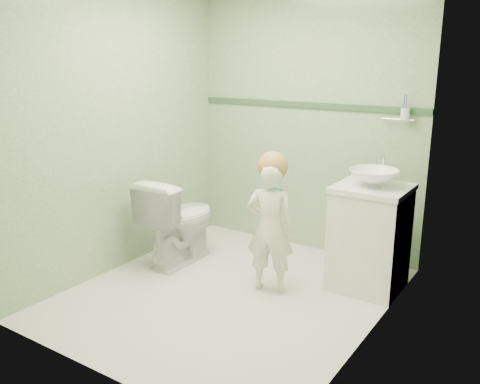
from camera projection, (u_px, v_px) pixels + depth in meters
The scene contains 12 objects.
ground at pixel (229, 294), 3.93m from camera, with size 2.50×2.50×0.00m, color silver.
room_shell at pixel (228, 140), 3.62m from camera, with size 2.50×2.54×2.40m.
trim_stripe at pixel (307, 105), 4.58m from camera, with size 2.20×0.02×0.05m, color #2F5331.
vanity at pixel (369, 239), 3.94m from camera, with size 0.52×0.50×0.80m, color white.
counter at pixel (373, 188), 3.84m from camera, with size 0.54×0.52×0.04m, color white.
basin at pixel (374, 177), 3.82m from camera, with size 0.37×0.37×0.13m, color white.
faucet at pixel (382, 163), 3.94m from camera, with size 0.03×0.13×0.18m.
cup_holder at pixel (404, 114), 4.06m from camera, with size 0.26×0.07×0.21m.
toilet at pixel (179, 220), 4.47m from camera, with size 0.43×0.76×0.77m, color white.
toddler at pixel (270, 228), 3.87m from camera, with size 0.37×0.24×1.02m, color silver.
hair_cap at pixel (273, 167), 3.77m from camera, with size 0.23×0.23×0.23m, color #AE753C.
teal_toothbrush at pixel (277, 188), 3.64m from camera, with size 0.10×0.14×0.08m.
Camera 1 is at (2.05, -2.95, 1.78)m, focal length 38.09 mm.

